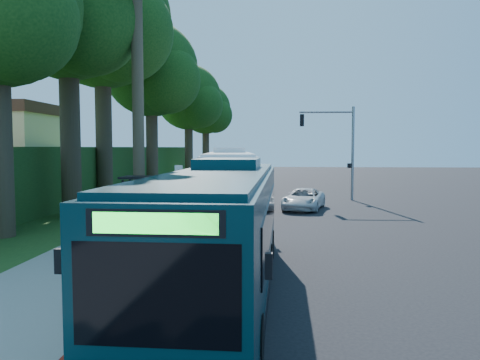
# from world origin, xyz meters

# --- Properties ---
(ground) EXTENTS (140.00, 140.00, 0.00)m
(ground) POSITION_xyz_m (0.00, 0.00, 0.00)
(ground) COLOR black
(ground) RESTS_ON ground
(sidewalk) EXTENTS (4.50, 70.00, 0.12)m
(sidewalk) POSITION_xyz_m (-7.30, 0.00, 0.06)
(sidewalk) COLOR gray
(sidewalk) RESTS_ON ground
(red_curb) EXTENTS (0.25, 30.00, 0.13)m
(red_curb) POSITION_xyz_m (-5.00, -4.00, 0.07)
(red_curb) COLOR maroon
(red_curb) RESTS_ON ground
(grass_verge) EXTENTS (8.00, 70.00, 0.06)m
(grass_verge) POSITION_xyz_m (-13.00, 5.00, 0.03)
(grass_verge) COLOR #234719
(grass_verge) RESTS_ON ground
(bus_shelter) EXTENTS (3.20, 1.51, 2.55)m
(bus_shelter) POSITION_xyz_m (-7.26, -2.86, 1.81)
(bus_shelter) COLOR black
(bus_shelter) RESTS_ON ground
(stop_sign_pole) EXTENTS (0.35, 0.06, 3.17)m
(stop_sign_pole) POSITION_xyz_m (-5.40, -5.00, 2.08)
(stop_sign_pole) COLOR gray
(stop_sign_pole) RESTS_ON ground
(traffic_signal_pole) EXTENTS (4.10, 0.30, 7.00)m
(traffic_signal_pole) POSITION_xyz_m (3.78, 10.00, 4.42)
(traffic_signal_pole) COLOR gray
(traffic_signal_pole) RESTS_ON ground
(tree_0) EXTENTS (8.40, 8.00, 15.70)m
(tree_0) POSITION_xyz_m (-12.40, -0.02, 11.20)
(tree_0) COLOR #382B1E
(tree_0) RESTS_ON ground
(tree_1) EXTENTS (10.50, 10.00, 18.26)m
(tree_1) POSITION_xyz_m (-13.37, 7.98, 12.73)
(tree_1) COLOR #382B1E
(tree_1) RESTS_ON ground
(tree_2) EXTENTS (8.82, 8.40, 15.12)m
(tree_2) POSITION_xyz_m (-11.89, 15.98, 10.48)
(tree_2) COLOR #382B1E
(tree_2) RESTS_ON ground
(tree_3) EXTENTS (10.08, 9.60, 17.28)m
(tree_3) POSITION_xyz_m (-13.88, 23.98, 11.98)
(tree_3) COLOR #382B1E
(tree_3) RESTS_ON ground
(tree_4) EXTENTS (8.40, 8.00, 14.14)m
(tree_4) POSITION_xyz_m (-11.40, 31.98, 9.73)
(tree_4) COLOR #382B1E
(tree_4) RESTS_ON ground
(tree_5) EXTENTS (7.35, 7.00, 12.86)m
(tree_5) POSITION_xyz_m (-10.41, 39.99, 8.96)
(tree_5) COLOR #382B1E
(tree_5) RESTS_ON ground
(white_bus) EXTENTS (3.90, 13.46, 3.96)m
(white_bus) POSITION_xyz_m (-3.81, 2.38, 1.93)
(white_bus) COLOR white
(white_bus) RESTS_ON ground
(teal_bus) EXTENTS (2.94, 12.26, 3.64)m
(teal_bus) POSITION_xyz_m (-2.63, -13.39, 1.77)
(teal_bus) COLOR #092A32
(teal_bus) RESTS_ON ground
(pickup) EXTENTS (3.31, 5.19, 1.33)m
(pickup) POSITION_xyz_m (0.80, 4.47, 0.67)
(pickup) COLOR silver
(pickup) RESTS_ON ground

